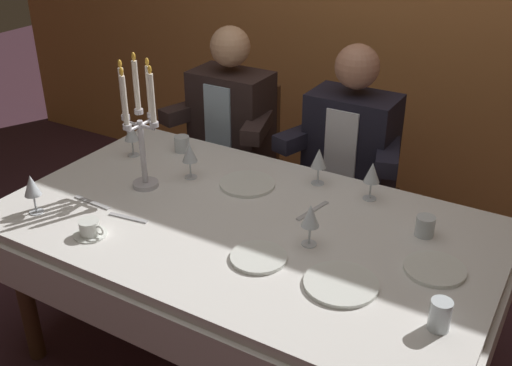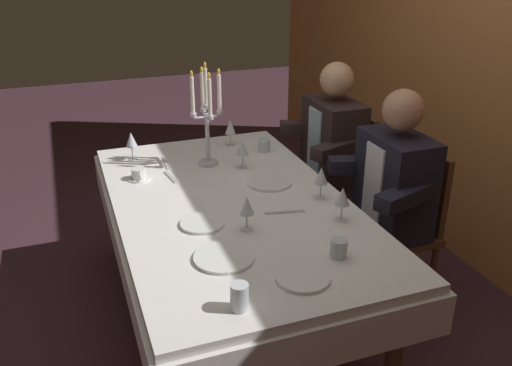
{
  "view_description": "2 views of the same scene",
  "coord_description": "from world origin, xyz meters",
  "px_view_note": "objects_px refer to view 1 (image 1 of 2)",
  "views": [
    {
      "loc": [
        1.06,
        -1.69,
        1.94
      ],
      "look_at": [
        0.0,
        0.09,
        0.86
      ],
      "focal_mm": 42.16,
      "sensor_mm": 36.0,
      "label": 1
    },
    {
      "loc": [
        2.29,
        -0.71,
        1.9
      ],
      "look_at": [
        0.04,
        0.12,
        0.84
      ],
      "focal_mm": 38.24,
      "sensor_mm": 36.0,
      "label": 2
    }
  ],
  "objects_px": {
    "dinner_plate_2": "(435,269)",
    "dinner_plate_0": "(247,184)",
    "water_tumbler_1": "(440,315)",
    "coffee_cup_0": "(90,229)",
    "wine_glass_1": "(32,187)",
    "wine_glass_2": "(310,217)",
    "wine_glass_3": "(190,154)",
    "seated_diner_0": "(232,119)",
    "candelabra": "(140,126)",
    "wine_glass_5": "(319,159)",
    "wine_glass_4": "(131,133)",
    "dinner_plate_1": "(259,257)",
    "seated_diner_1": "(351,145)",
    "dining_table": "(244,246)",
    "wine_glass_0": "(372,174)",
    "water_tumbler_0": "(425,226)",
    "dinner_plate_3": "(341,284)",
    "water_tumbler_2": "(182,144)"
  },
  "relations": [
    {
      "from": "wine_glass_2",
      "to": "wine_glass_4",
      "type": "relative_size",
      "value": 1.0
    },
    {
      "from": "dining_table",
      "to": "wine_glass_2",
      "type": "height_order",
      "value": "wine_glass_2"
    },
    {
      "from": "dinner_plate_0",
      "to": "wine_glass_3",
      "type": "xyz_separation_m",
      "value": [
        -0.25,
        -0.06,
        0.11
      ]
    },
    {
      "from": "seated_diner_1",
      "to": "dinner_plate_1",
      "type": "bearing_deg",
      "value": -84.55
    },
    {
      "from": "seated_diner_1",
      "to": "dinner_plate_3",
      "type": "bearing_deg",
      "value": -69.09
    },
    {
      "from": "dining_table",
      "to": "water_tumbler_0",
      "type": "xyz_separation_m",
      "value": [
        0.63,
        0.25,
        0.16
      ]
    },
    {
      "from": "wine_glass_1",
      "to": "coffee_cup_0",
      "type": "relative_size",
      "value": 1.24
    },
    {
      "from": "wine_glass_1",
      "to": "wine_glass_3",
      "type": "distance_m",
      "value": 0.66
    },
    {
      "from": "dining_table",
      "to": "dinner_plate_1",
      "type": "height_order",
      "value": "dinner_plate_1"
    },
    {
      "from": "wine_glass_3",
      "to": "water_tumbler_1",
      "type": "distance_m",
      "value": 1.28
    },
    {
      "from": "dinner_plate_3",
      "to": "wine_glass_0",
      "type": "height_order",
      "value": "wine_glass_0"
    },
    {
      "from": "dinner_plate_1",
      "to": "wine_glass_3",
      "type": "xyz_separation_m",
      "value": [
        -0.57,
        0.39,
        0.11
      ]
    },
    {
      "from": "candelabra",
      "to": "wine_glass_1",
      "type": "distance_m",
      "value": 0.48
    },
    {
      "from": "dining_table",
      "to": "dinner_plate_1",
      "type": "bearing_deg",
      "value": -46.77
    },
    {
      "from": "dinner_plate_0",
      "to": "dinner_plate_3",
      "type": "height_order",
      "value": "same"
    },
    {
      "from": "dinner_plate_3",
      "to": "wine_glass_4",
      "type": "bearing_deg",
      "value": 161.15
    },
    {
      "from": "wine_glass_3",
      "to": "seated_diner_0",
      "type": "height_order",
      "value": "seated_diner_0"
    },
    {
      "from": "dining_table",
      "to": "dinner_plate_1",
      "type": "relative_size",
      "value": 9.7
    },
    {
      "from": "dinner_plate_1",
      "to": "wine_glass_2",
      "type": "bearing_deg",
      "value": 57.38
    },
    {
      "from": "candelabra",
      "to": "seated_diner_1",
      "type": "bearing_deg",
      "value": 55.67
    },
    {
      "from": "dinner_plate_1",
      "to": "water_tumbler_0",
      "type": "xyz_separation_m",
      "value": [
        0.45,
        0.45,
        0.03
      ]
    },
    {
      "from": "wine_glass_1",
      "to": "wine_glass_2",
      "type": "xyz_separation_m",
      "value": [
        1.03,
        0.34,
        0.0
      ]
    },
    {
      "from": "wine_glass_2",
      "to": "water_tumbler_1",
      "type": "bearing_deg",
      "value": -21.77
    },
    {
      "from": "water_tumbler_1",
      "to": "coffee_cup_0",
      "type": "distance_m",
      "value": 1.26
    },
    {
      "from": "dinner_plate_2",
      "to": "water_tumbler_1",
      "type": "xyz_separation_m",
      "value": [
        0.09,
        -0.28,
        0.04
      ]
    },
    {
      "from": "dining_table",
      "to": "wine_glass_0",
      "type": "distance_m",
      "value": 0.59
    },
    {
      "from": "dinner_plate_3",
      "to": "water_tumbler_2",
      "type": "bearing_deg",
      "value": 151.57
    },
    {
      "from": "dinner_plate_3",
      "to": "water_tumbler_1",
      "type": "xyz_separation_m",
      "value": [
        0.33,
        -0.04,
        0.04
      ]
    },
    {
      "from": "wine_glass_5",
      "to": "dinner_plate_0",
      "type": "bearing_deg",
      "value": -145.99
    },
    {
      "from": "dinner_plate_1",
      "to": "seated_diner_1",
      "type": "bearing_deg",
      "value": 95.45
    },
    {
      "from": "wine_glass_1",
      "to": "wine_glass_5",
      "type": "height_order",
      "value": "same"
    },
    {
      "from": "wine_glass_0",
      "to": "water_tumbler_0",
      "type": "height_order",
      "value": "wine_glass_0"
    },
    {
      "from": "dinner_plate_3",
      "to": "water_tumbler_0",
      "type": "bearing_deg",
      "value": 72.01
    },
    {
      "from": "dining_table",
      "to": "candelabra",
      "type": "bearing_deg",
      "value": 176.94
    },
    {
      "from": "dinner_plate_2",
      "to": "dinner_plate_0",
      "type": "bearing_deg",
      "value": 166.65
    },
    {
      "from": "water_tumbler_1",
      "to": "wine_glass_0",
      "type": "bearing_deg",
      "value": 125.68
    },
    {
      "from": "dining_table",
      "to": "water_tumbler_0",
      "type": "relative_size",
      "value": 24.98
    },
    {
      "from": "wine_glass_3",
      "to": "wine_glass_5",
      "type": "distance_m",
      "value": 0.56
    },
    {
      "from": "wine_glass_0",
      "to": "wine_glass_1",
      "type": "height_order",
      "value": "same"
    },
    {
      "from": "candelabra",
      "to": "dinner_plate_2",
      "type": "bearing_deg",
      "value": 1.03
    },
    {
      "from": "dining_table",
      "to": "water_tumbler_2",
      "type": "bearing_deg",
      "value": 146.05
    },
    {
      "from": "water_tumbler_0",
      "to": "water_tumbler_2",
      "type": "relative_size",
      "value": 1.02
    },
    {
      "from": "wine_glass_3",
      "to": "wine_glass_5",
      "type": "bearing_deg",
      "value": 24.73
    },
    {
      "from": "coffee_cup_0",
      "to": "dinner_plate_0",
      "type": "bearing_deg",
      "value": 65.15
    },
    {
      "from": "water_tumbler_1",
      "to": "water_tumbler_2",
      "type": "bearing_deg",
      "value": 155.94
    },
    {
      "from": "wine_glass_1",
      "to": "wine_glass_4",
      "type": "xyz_separation_m",
      "value": [
        -0.02,
        0.6,
        0.0
      ]
    },
    {
      "from": "dinner_plate_2",
      "to": "wine_glass_4",
      "type": "relative_size",
      "value": 1.27
    },
    {
      "from": "dining_table",
      "to": "candelabra",
      "type": "relative_size",
      "value": 3.34
    },
    {
      "from": "wine_glass_0",
      "to": "seated_diner_0",
      "type": "distance_m",
      "value": 1.09
    },
    {
      "from": "dining_table",
      "to": "seated_diner_0",
      "type": "distance_m",
      "value": 1.09
    }
  ]
}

